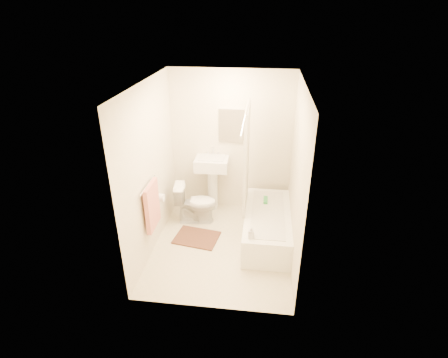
# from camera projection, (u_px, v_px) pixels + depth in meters

# --- Properties ---
(floor) EXTENTS (2.40, 2.40, 0.00)m
(floor) POSITION_uv_depth(u_px,v_px,m) (222.00, 246.00, 5.24)
(floor) COLOR beige
(floor) RESTS_ON ground
(ceiling) EXTENTS (2.40, 2.40, 0.00)m
(ceiling) POSITION_uv_depth(u_px,v_px,m) (221.00, 84.00, 4.18)
(ceiling) COLOR white
(ceiling) RESTS_ON ground
(wall_back) EXTENTS (2.00, 0.02, 2.40)m
(wall_back) POSITION_uv_depth(u_px,v_px,m) (231.00, 143.00, 5.78)
(wall_back) COLOR beige
(wall_back) RESTS_ON ground
(wall_left) EXTENTS (0.02, 2.40, 2.40)m
(wall_left) POSITION_uv_depth(u_px,v_px,m) (150.00, 170.00, 4.82)
(wall_left) COLOR beige
(wall_left) RESTS_ON ground
(wall_right) EXTENTS (0.02, 2.40, 2.40)m
(wall_right) POSITION_uv_depth(u_px,v_px,m) (297.00, 178.00, 4.60)
(wall_right) COLOR beige
(wall_right) RESTS_ON ground
(mirror) EXTENTS (0.40, 0.03, 0.55)m
(mirror) POSITION_uv_depth(u_px,v_px,m) (231.00, 126.00, 5.63)
(mirror) COLOR white
(mirror) RESTS_ON wall_back
(curtain_rod) EXTENTS (0.03, 1.70, 0.03)m
(curtain_rod) POSITION_uv_depth(u_px,v_px,m) (246.00, 115.00, 4.41)
(curtain_rod) COLOR silver
(curtain_rod) RESTS_ON wall_back
(shower_curtain) EXTENTS (0.04, 0.80, 1.55)m
(shower_curtain) POSITION_uv_depth(u_px,v_px,m) (246.00, 159.00, 5.11)
(shower_curtain) COLOR silver
(shower_curtain) RESTS_ON curtain_rod
(towel_bar) EXTENTS (0.02, 0.60, 0.02)m
(towel_bar) POSITION_uv_depth(u_px,v_px,m) (148.00, 185.00, 4.64)
(towel_bar) COLOR silver
(towel_bar) RESTS_ON wall_left
(towel) EXTENTS (0.06, 0.45, 0.66)m
(towel) POSITION_uv_depth(u_px,v_px,m) (152.00, 206.00, 4.78)
(towel) COLOR #CC7266
(towel) RESTS_ON towel_bar
(toilet_paper) EXTENTS (0.11, 0.12, 0.12)m
(toilet_paper) POSITION_uv_depth(u_px,v_px,m) (160.00, 198.00, 5.14)
(toilet_paper) COLOR white
(toilet_paper) RESTS_ON wall_left
(toilet) EXTENTS (0.72, 0.46, 0.67)m
(toilet) POSITION_uv_depth(u_px,v_px,m) (196.00, 203.00, 5.72)
(toilet) COLOR white
(toilet) RESTS_ON floor
(sink) EXTENTS (0.55, 0.44, 1.07)m
(sink) POSITION_uv_depth(u_px,v_px,m) (212.00, 181.00, 5.98)
(sink) COLOR white
(sink) RESTS_ON floor
(bathtub) EXTENTS (0.68, 1.56, 0.44)m
(bathtub) POSITION_uv_depth(u_px,v_px,m) (267.00, 226.00, 5.34)
(bathtub) COLOR white
(bathtub) RESTS_ON floor
(bath_mat) EXTENTS (0.72, 0.59, 0.02)m
(bath_mat) POSITION_uv_depth(u_px,v_px,m) (197.00, 238.00, 5.41)
(bath_mat) COLOR #502C23
(bath_mat) RESTS_ON floor
(soap_bottle) EXTENTS (0.08, 0.08, 0.17)m
(soap_bottle) POSITION_uv_depth(u_px,v_px,m) (251.00, 232.00, 4.66)
(soap_bottle) COLOR silver
(soap_bottle) RESTS_ON bathtub
(scrub_brush) EXTENTS (0.07, 0.22, 0.04)m
(scrub_brush) POSITION_uv_depth(u_px,v_px,m) (266.00, 200.00, 5.56)
(scrub_brush) COLOR green
(scrub_brush) RESTS_ON bathtub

